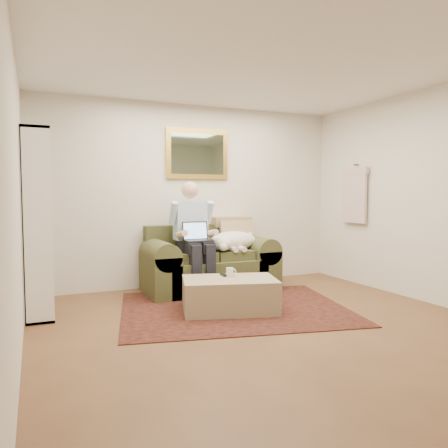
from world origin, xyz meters
TOP-DOWN VIEW (x-y plane):
  - room_shell at (0.00, 0.35)m, footprint 4.51×5.00m
  - rug at (-0.04, 0.99)m, footprint 2.90×2.51m
  - sofa at (0.06, 2.02)m, footprint 1.77×0.90m
  - seated_man at (-0.20, 1.86)m, footprint 0.58×0.83m
  - laptop at (-0.20, 1.79)m, footprint 0.34×0.27m
  - sleeping_dog at (0.38, 1.93)m, footprint 0.73×0.46m
  - ottoman at (-0.14, 0.90)m, footprint 1.17×0.91m
  - coffee_mug at (-0.08, 1.01)m, footprint 0.08×0.08m
  - tv_remote at (-0.13, 1.08)m, footprint 0.07×0.15m
  - bookshelf at (-2.10, 1.60)m, footprint 0.28×0.80m
  - wall_mirror at (0.06, 2.47)m, footprint 0.94×0.04m
  - hanging_shirt at (2.19, 1.60)m, footprint 0.06×0.52m

SIDE VIEW (x-z plane):
  - rug at x=-0.04m, z-range 0.00..0.01m
  - ottoman at x=-0.14m, z-range 0.00..0.38m
  - sofa at x=0.06m, z-range -0.23..0.84m
  - tv_remote at x=-0.13m, z-range 0.38..0.40m
  - coffee_mug at x=-0.08m, z-range 0.38..0.48m
  - sleeping_dog at x=0.38m, z-range 0.54..0.81m
  - seated_man at x=-0.20m, z-range 0.00..1.49m
  - laptop at x=-0.20m, z-range 0.66..0.91m
  - bookshelf at x=-2.10m, z-range 0.00..2.00m
  - room_shell at x=0.00m, z-range 0.00..2.61m
  - hanging_shirt at x=2.19m, z-range 0.90..1.80m
  - wall_mirror at x=0.06m, z-range 1.54..2.26m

